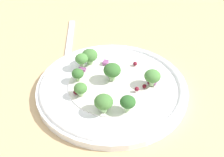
{
  "coord_description": "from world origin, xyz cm",
  "views": [
    {
      "loc": [
        24.93,
        24.37,
        33.03
      ],
      "look_at": [
        -1.15,
        -2.42,
        2.7
      ],
      "focal_mm": 48.01,
      "sensor_mm": 36.0,
      "label": 1
    }
  ],
  "objects_px": {
    "broccoli_floret_0": "(82,59)",
    "fork": "(69,46)",
    "plate": "(112,87)",
    "broccoli_floret_2": "(80,89)",
    "broccoli_floret_1": "(152,76)"
  },
  "relations": [
    {
      "from": "plate",
      "to": "fork",
      "type": "bearing_deg",
      "value": -101.64
    },
    {
      "from": "broccoli_floret_1",
      "to": "broccoli_floret_2",
      "type": "relative_size",
      "value": 1.26
    },
    {
      "from": "broccoli_floret_1",
      "to": "broccoli_floret_2",
      "type": "xyz_separation_m",
      "value": [
        0.1,
        -0.06,
        -0.0
      ]
    },
    {
      "from": "broccoli_floret_1",
      "to": "plate",
      "type": "bearing_deg",
      "value": -45.61
    },
    {
      "from": "broccoli_floret_0",
      "to": "plate",
      "type": "bearing_deg",
      "value": 94.54
    },
    {
      "from": "broccoli_floret_2",
      "to": "fork",
      "type": "xyz_separation_m",
      "value": [
        -0.09,
        -0.14,
        -0.03
      ]
    },
    {
      "from": "broccoli_floret_0",
      "to": "fork",
      "type": "height_order",
      "value": "broccoli_floret_0"
    },
    {
      "from": "plate",
      "to": "broccoli_floret_1",
      "type": "bearing_deg",
      "value": 134.39
    },
    {
      "from": "broccoli_floret_0",
      "to": "fork",
      "type": "distance_m",
      "value": 0.1
    },
    {
      "from": "broccoli_floret_0",
      "to": "broccoli_floret_2",
      "type": "bearing_deg",
      "value": 48.69
    },
    {
      "from": "broccoli_floret_1",
      "to": "broccoli_floret_2",
      "type": "height_order",
      "value": "broccoli_floret_1"
    },
    {
      "from": "fork",
      "to": "broccoli_floret_1",
      "type": "bearing_deg",
      "value": 93.57
    },
    {
      "from": "broccoli_floret_2",
      "to": "fork",
      "type": "distance_m",
      "value": 0.17
    },
    {
      "from": "plate",
      "to": "broccoli_floret_0",
      "type": "relative_size",
      "value": 10.86
    },
    {
      "from": "plate",
      "to": "broccoli_floret_2",
      "type": "xyz_separation_m",
      "value": [
        0.05,
        -0.02,
        0.02
      ]
    }
  ]
}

